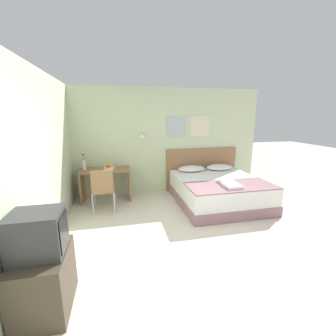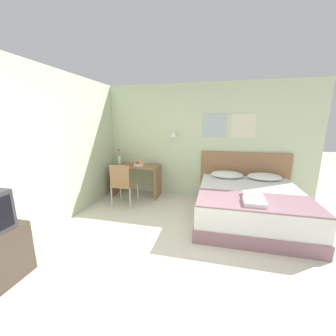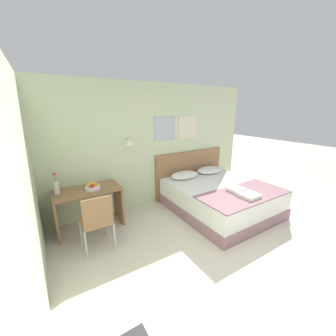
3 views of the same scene
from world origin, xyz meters
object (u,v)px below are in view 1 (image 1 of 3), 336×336
at_px(pillow_right, 219,167).
at_px(desk, 106,179).
at_px(pillow_left, 192,169).
at_px(headboard, 201,169).
at_px(desk_chair, 103,187).
at_px(flower_vase, 84,164).
at_px(throw_blanket, 231,186).
at_px(tv_stand, 44,282).
at_px(television, 38,234).
at_px(folded_towel_mid_bed, 233,186).
at_px(folded_towel_near_foot, 227,182).
at_px(fruit_bowl, 109,167).
at_px(bed, 218,191).

height_order(pillow_right, desk, desk).
bearing_deg(pillow_right, pillow_left, 180.00).
distance_m(headboard, desk_chair, 2.74).
bearing_deg(desk_chair, pillow_right, 14.29).
bearing_deg(flower_vase, throw_blanket, -25.32).
height_order(headboard, pillow_left, headboard).
height_order(desk, tv_stand, desk).
bearing_deg(television, desk_chair, 78.89).
distance_m(pillow_right, folded_towel_mid_bed, 1.56).
bearing_deg(tv_stand, folded_towel_near_foot, 32.40).
bearing_deg(folded_towel_mid_bed, pillow_left, 102.80).
relative_size(desk, fruit_bowl, 4.45).
bearing_deg(fruit_bowl, pillow_right, 0.85).
height_order(pillow_right, folded_towel_mid_bed, pillow_right).
bearing_deg(pillow_left, bed, -63.13).
distance_m(headboard, tv_stand, 4.55).
bearing_deg(desk_chair, folded_towel_mid_bed, -16.92).
bearing_deg(fruit_bowl, flower_vase, 170.51).
xyz_separation_m(folded_towel_near_foot, desk, (-2.49, 1.20, -0.11)).
xyz_separation_m(headboard, desk, (-2.51, -0.31, -0.04)).
xyz_separation_m(bed, tv_stand, (-3.00, -2.34, 0.03)).
relative_size(throw_blanket, fruit_bowl, 7.00).
distance_m(fruit_bowl, tv_stand, 3.15).
distance_m(flower_vase, television, 3.15).
bearing_deg(pillow_right, flower_vase, 179.12).
bearing_deg(fruit_bowl, desk, 160.04).
height_order(desk, fruit_bowl, fruit_bowl).
bearing_deg(bed, fruit_bowl, 163.51).
xyz_separation_m(headboard, folded_towel_mid_bed, (-0.04, -1.81, 0.08)).
xyz_separation_m(throw_blanket, tv_stand, (-3.00, -1.74, -0.27)).
xyz_separation_m(throw_blanket, folded_towel_near_foot, (-0.02, 0.14, 0.04)).
distance_m(folded_towel_near_foot, flower_vase, 3.22).
bearing_deg(folded_towel_near_foot, desk_chair, 169.42).
bearing_deg(flower_vase, pillow_left, -1.14).
distance_m(headboard, flower_vase, 3.01).
bearing_deg(desk_chair, fruit_bowl, 80.78).
xyz_separation_m(desk_chair, tv_stand, (-0.47, -2.36, -0.22)).
xyz_separation_m(flower_vase, television, (-0.02, -3.15, -0.02)).
bearing_deg(folded_towel_mid_bed, pillow_right, 74.12).
relative_size(fruit_bowl, flower_vase, 0.67).
bearing_deg(fruit_bowl, desk_chair, -99.22).
relative_size(headboard, folded_towel_near_foot, 6.51).
bearing_deg(tv_stand, bed, 37.99).
distance_m(pillow_right, throw_blanket, 1.41).
bearing_deg(pillow_left, headboard, 38.33).
xyz_separation_m(pillow_right, desk, (-2.90, -0.01, -0.13)).
xyz_separation_m(headboard, pillow_right, (0.38, -0.30, 0.10)).
height_order(throw_blanket, flower_vase, flower_vase).
distance_m(throw_blanket, fruit_bowl, 2.76).
bearing_deg(fruit_bowl, folded_towel_mid_bed, -31.55).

